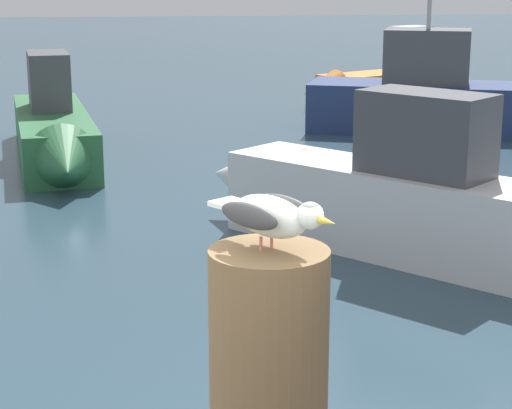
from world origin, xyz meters
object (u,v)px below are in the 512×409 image
at_px(boat_green, 54,132).
at_px(boat_white, 380,196).
at_px(seagull, 271,215).
at_px(boat_navy, 477,101).
at_px(boat_orange, 381,82).

xyz_separation_m(boat_green, boat_white, (3.95, -5.26, 0.12)).
xyz_separation_m(seagull, boat_green, (-1.67, 12.66, -1.95)).
distance_m(boat_white, boat_navy, 7.94).
distance_m(boat_green, boat_navy, 7.88).
bearing_deg(seagull, boat_orange, 74.20).
bearing_deg(seagull, boat_white, 72.87).
bearing_deg(seagull, boat_navy, 67.35).
height_order(seagull, boat_white, seagull).
relative_size(boat_green, boat_orange, 1.28).
relative_size(boat_green, boat_navy, 0.90).
bearing_deg(boat_orange, seagull, -105.80).
bearing_deg(boat_orange, boat_white, -104.92).
distance_m(seagull, boat_white, 7.95).
height_order(boat_green, boat_orange, boat_orange).
bearing_deg(boat_orange, boat_navy, -80.53).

